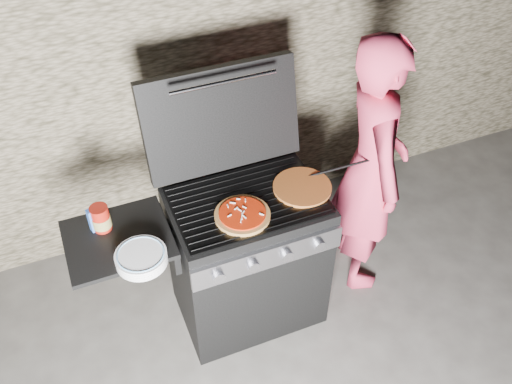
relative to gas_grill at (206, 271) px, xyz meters
name	(u,v)px	position (x,y,z in m)	size (l,w,h in m)	color
ground	(249,307)	(0.25, 0.00, -0.46)	(50.00, 50.00, 0.00)	#3E3B37
stone_wall	(187,97)	(0.25, 1.05, 0.44)	(8.00, 0.35, 1.80)	gray
gas_grill	(206,271)	(0.00, 0.00, 0.00)	(1.34, 0.79, 0.91)	black
pizza_topped	(242,214)	(0.19, -0.10, 0.47)	(0.28, 0.28, 0.03)	#E29A49
pizza_plain	(302,187)	(0.55, -0.02, 0.46)	(0.31, 0.31, 0.02)	#B76A27
sauce_jar	(101,218)	(-0.47, 0.09, 0.52)	(0.09, 0.09, 0.14)	maroon
blue_carton	(95,219)	(-0.50, 0.10, 0.51)	(0.06, 0.03, 0.13)	#2D59B3
plate_stack	(141,258)	(-0.35, -0.19, 0.47)	(0.24, 0.24, 0.06)	white
person	(371,168)	(1.03, 0.06, 0.38)	(0.61, 0.40, 1.66)	#D93859
tongs	(345,166)	(0.81, 0.00, 0.50)	(0.01, 0.01, 0.49)	black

